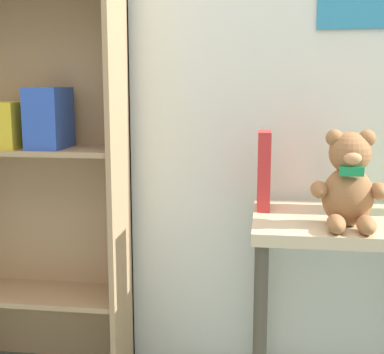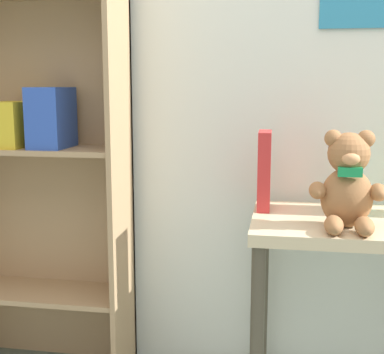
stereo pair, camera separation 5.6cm
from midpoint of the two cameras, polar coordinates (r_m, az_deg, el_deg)
wall_back at (r=1.94m, az=10.76°, el=15.49°), size 4.80×0.07×2.50m
bookshelf_side at (r=1.98m, az=-17.22°, el=5.83°), size 0.65×0.26×1.66m
display_table at (r=1.73m, az=15.50°, el=-7.84°), size 0.59×0.45×0.65m
teddy_bear at (r=1.57m, az=15.42°, el=-0.64°), size 0.21×0.19×0.28m
book_standing_red at (r=1.76m, az=6.77°, el=0.75°), size 0.04×0.14×0.26m
book_standing_teal at (r=1.78m, az=15.39°, el=-0.18°), size 0.03×0.15×0.21m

